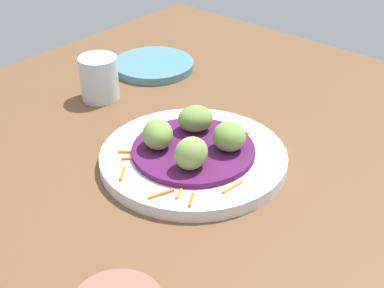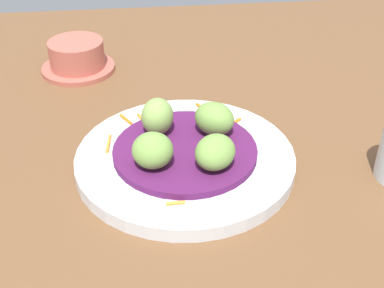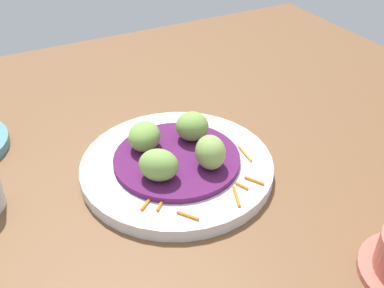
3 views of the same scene
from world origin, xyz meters
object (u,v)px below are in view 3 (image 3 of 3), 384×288
Objects in this scene: main_plate at (177,167)px; guac_scoop_center at (144,136)px; guac_scoop_right at (159,165)px; guac_scoop_back at (210,152)px; guac_scoop_left at (192,126)px.

main_plate is 5.14× the size of guac_scoop_center.
guac_scoop_back is at bearing -7.79° from guac_scoop_right.
main_plate is 6.48cm from guac_scoop_back.
main_plate is 6.34cm from guac_scoop_left.
guac_scoop_right is (-4.01, -3.05, 3.82)cm from main_plate.
main_plate is at bearing -142.79° from guac_scoop_left.
main_plate is at bearing 37.21° from guac_scoop_right.
guac_scoop_left is 7.13cm from guac_scoop_back.
guac_scoop_right reaches higher than main_plate.
guac_scoop_left is 10.07cm from guac_scoop_right.
guac_scoop_left is 1.00× the size of guac_scoop_back.
guac_scoop_back reaches higher than guac_scoop_left.
main_plate is 5.67× the size of guac_scoop_back.
guac_scoop_center is 7.12cm from guac_scoop_right.
guac_scoop_left is (4.01, 3.05, 3.85)cm from main_plate.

